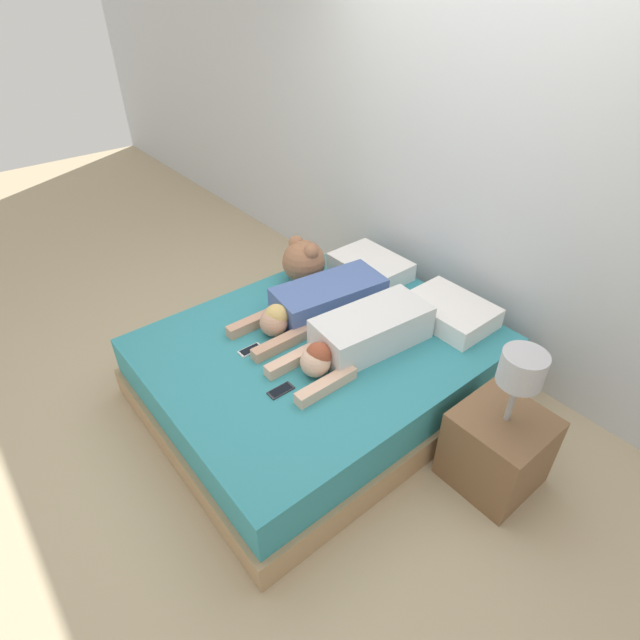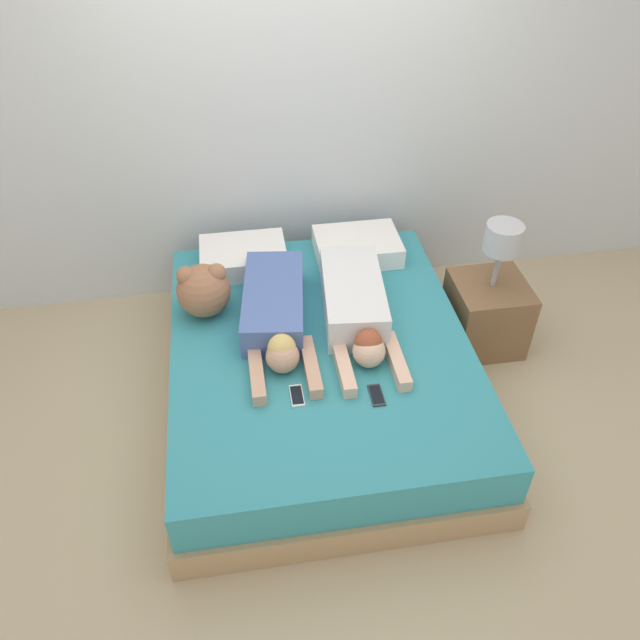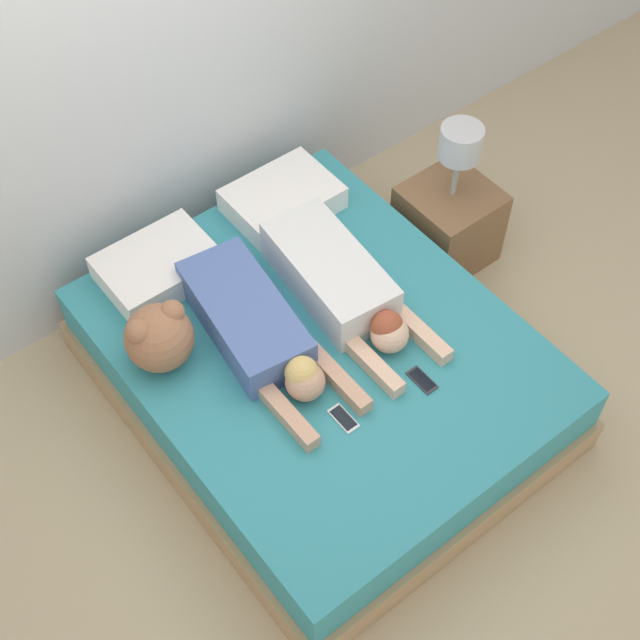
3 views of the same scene
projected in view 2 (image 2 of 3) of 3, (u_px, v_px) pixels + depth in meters
name	position (u px, v px, depth m)	size (l,w,h in m)	color
ground_plane	(320.00, 395.00, 3.75)	(12.00, 12.00, 0.00)	tan
wall_back	(289.00, 107.00, 3.79)	(12.00, 0.06, 2.60)	silver
bed	(320.00, 369.00, 3.61)	(1.70, 2.08, 0.45)	tan
pillow_head_left	(243.00, 257.00, 3.95)	(0.54, 0.40, 0.13)	white
pillow_head_right	(357.00, 246.00, 4.04)	(0.54, 0.40, 0.13)	white
person_left	(276.00, 313.00, 3.49)	(0.43, 1.08, 0.20)	#4C66A5
person_right	(356.00, 307.00, 3.52)	(0.40, 1.04, 0.22)	silver
cell_phone_left	(297.00, 396.00, 3.14)	(0.07, 0.15, 0.01)	silver
cell_phone_right	(376.00, 395.00, 3.14)	(0.07, 0.15, 0.01)	#2D2D33
plush_toy	(203.00, 289.00, 3.54)	(0.31, 0.31, 0.32)	#996647
nightstand	(487.00, 308.00, 3.93)	(0.45, 0.45, 0.89)	brown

